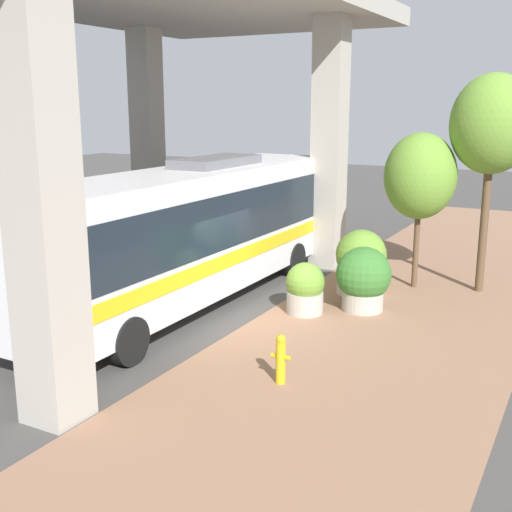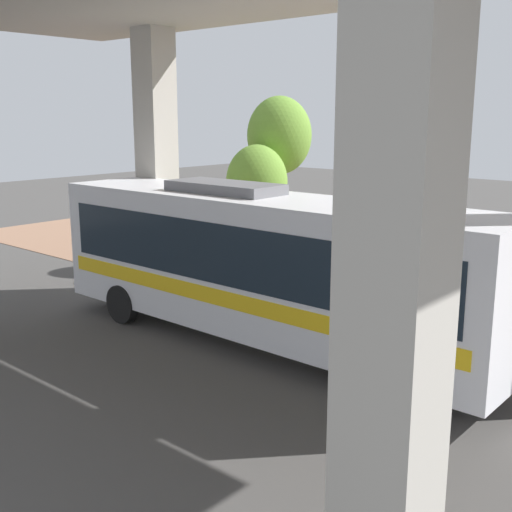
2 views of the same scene
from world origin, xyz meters
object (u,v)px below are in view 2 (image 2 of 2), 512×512
fire_hydrant (477,312)px  planter_back (315,289)px  planter_middle (267,264)px  street_tree_far (257,182)px  planter_front (313,269)px  street_tree_near (279,137)px  bus (262,260)px

fire_hydrant → planter_back: bearing=-72.0°
fire_hydrant → planter_middle: size_ratio=0.54×
planter_middle → street_tree_far: (-1.13, -1.39, 2.27)m
street_tree_far → fire_hydrant: bearing=86.4°
fire_hydrant → street_tree_far: 8.06m
planter_middle → planter_back: (0.65, 2.23, -0.25)m
fire_hydrant → street_tree_far: bearing=-93.6°
street_tree_far → planter_front: bearing=77.6°
planter_front → street_tree_near: bearing=-125.9°
street_tree_far → planter_back: bearing=63.8°
bus → street_tree_near: (-6.36, -4.63, 2.52)m
bus → street_tree_near: size_ratio=1.96×
planter_front → planter_back: planter_front is taller
planter_front → street_tree_far: bearing=-102.4°
planter_middle → street_tree_far: bearing=-129.1°
planter_middle → street_tree_near: (-2.82, -1.84, 3.65)m
planter_front → street_tree_far: 3.62m
planter_front → street_tree_near: (-2.29, -3.16, 3.71)m
planter_back → street_tree_far: 4.74m
bus → street_tree_far: street_tree_far is taller
planter_front → planter_middle: (0.53, -1.32, 0.06)m
bus → fire_hydrant: bus is taller
bus → planter_back: (-2.89, -0.56, -1.38)m
planter_front → planter_back: (1.18, 0.91, -0.19)m
bus → planter_middle: 4.64m
planter_back → street_tree_far: bearing=-116.2°
fire_hydrant → planter_back: (1.29, -3.98, 0.14)m
planter_front → planter_middle: bearing=-68.0°
bus → street_tree_far: bearing=-138.2°
planter_middle → planter_back: 2.33m
fire_hydrant → planter_middle: (0.64, -6.21, 0.39)m
bus → planter_back: 3.25m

